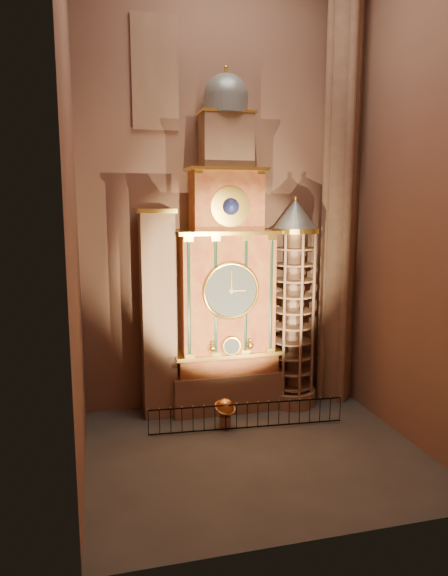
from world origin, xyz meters
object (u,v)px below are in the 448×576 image
object	(u,v)px
portrait_tower	(158,314)
iron_railing	(247,416)
stair_turret	(293,306)
celestial_globe	(225,411)
astronomical_clock	(226,280)

from	to	relation	value
portrait_tower	iron_railing	xyz separation A→B (m)	(3.71, -2.80, -4.48)
stair_turret	iron_railing	distance (m)	6.14
stair_turret	celestial_globe	xyz separation A→B (m)	(-4.16, -2.14, -4.40)
portrait_tower	stair_turret	world-z (taller)	stair_turret
astronomical_clock	portrait_tower	xyz separation A→B (m)	(-3.40, 0.02, -1.53)
portrait_tower	celestial_globe	distance (m)	5.63
celestial_globe	portrait_tower	bearing A→B (deg)	138.51
iron_railing	celestial_globe	bearing A→B (deg)	158.83
stair_turret	portrait_tower	bearing A→B (deg)	177.67
stair_turret	iron_railing	bearing A→B (deg)	-141.67
astronomical_clock	stair_turret	world-z (taller)	astronomical_clock
celestial_globe	iron_railing	xyz separation A→B (m)	(0.97, -0.38, -0.20)
astronomical_clock	portrait_tower	distance (m)	3.73
portrait_tower	stair_turret	distance (m)	6.91
astronomical_clock	portrait_tower	size ratio (longest dim) A/B	1.64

